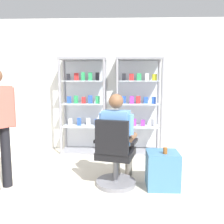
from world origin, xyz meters
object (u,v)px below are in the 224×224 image
at_px(display_cabinet_right, 138,105).
at_px(storage_crate, 162,170).
at_px(tea_glass, 165,151).
at_px(seated_shopkeeper, 118,134).
at_px(display_cabinet_left, 84,105).
at_px(office_chair, 115,159).

bearing_deg(display_cabinet_right, storage_crate, -82.20).
distance_m(display_cabinet_right, tea_glass, 1.77).
distance_m(display_cabinet_right, storage_crate, 1.80).
distance_m(seated_shopkeeper, tea_glass, 0.69).
height_order(display_cabinet_left, storage_crate, display_cabinet_left).
relative_size(display_cabinet_left, seated_shopkeeper, 1.47).
xyz_separation_m(display_cabinet_left, seated_shopkeeper, (0.71, -1.48, -0.26)).
bearing_deg(tea_glass, display_cabinet_right, 98.03).
relative_size(seated_shopkeeper, tea_glass, 15.07).
xyz_separation_m(office_chair, tea_glass, (0.67, -0.07, 0.15)).
relative_size(office_chair, seated_shopkeeper, 0.74).
distance_m(office_chair, seated_shopkeeper, 0.36).
bearing_deg(display_cabinet_left, seated_shopkeeper, -64.34).
distance_m(display_cabinet_left, tea_glass, 2.21).
xyz_separation_m(seated_shopkeeper, storage_crate, (0.61, -0.16, -0.46)).
relative_size(storage_crate, tea_glass, 5.84).
bearing_deg(tea_glass, seated_shopkeeper, 160.13).
bearing_deg(display_cabinet_left, tea_glass, -51.82).
bearing_deg(storage_crate, office_chair, -179.76).
bearing_deg(display_cabinet_right, tea_glass, -81.97).
relative_size(office_chair, storage_crate, 1.92).
xyz_separation_m(seated_shopkeeper, tea_glass, (0.63, -0.23, -0.17)).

